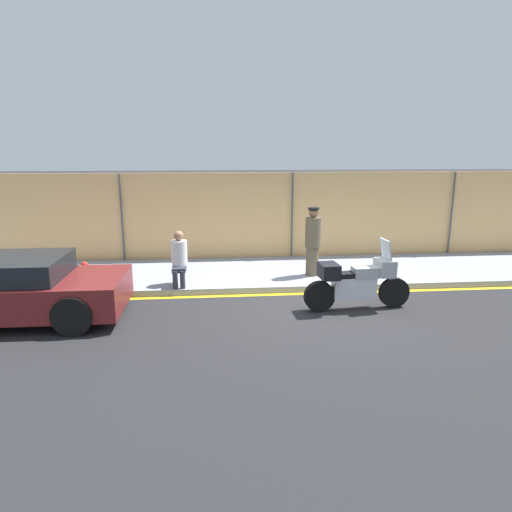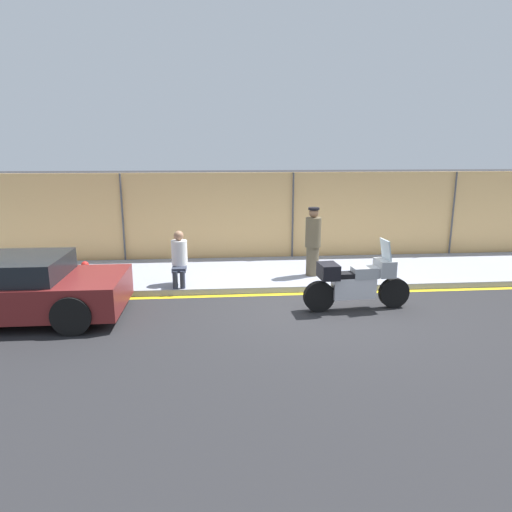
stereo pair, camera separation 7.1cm
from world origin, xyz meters
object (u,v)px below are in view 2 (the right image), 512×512
object	(u,v)px
person_seated_on_curb	(179,255)
fire_hydrant	(86,273)
parked_car_far_background	(16,288)
officer_standing	(313,241)
motorcycle	(356,282)

from	to	relation	value
person_seated_on_curb	fire_hydrant	distance (m)	2.21
person_seated_on_curb	parked_car_far_background	xyz separation A→B (m)	(-3.00, -1.61, -0.22)
officer_standing	fire_hydrant	xyz separation A→B (m)	(-5.40, -0.39, -0.59)
motorcycle	fire_hydrant	size ratio (longest dim) A/B	3.98
officer_standing	motorcycle	bearing A→B (deg)	-77.71
person_seated_on_curb	parked_car_far_background	world-z (taller)	person_seated_on_curb
motorcycle	officer_standing	size ratio (longest dim) A/B	1.33
parked_car_far_background	fire_hydrant	xyz separation A→B (m)	(0.83, 1.72, -0.20)
fire_hydrant	person_seated_on_curb	bearing A→B (deg)	-2.89
officer_standing	person_seated_on_curb	xyz separation A→B (m)	(-3.23, -0.50, -0.18)
officer_standing	fire_hydrant	bearing A→B (deg)	-175.89
motorcycle	person_seated_on_curb	distance (m)	4.06
motorcycle	officer_standing	xyz separation A→B (m)	(-0.47, 2.14, 0.43)
motorcycle	person_seated_on_curb	bearing A→B (deg)	152.01
motorcycle	officer_standing	distance (m)	2.23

